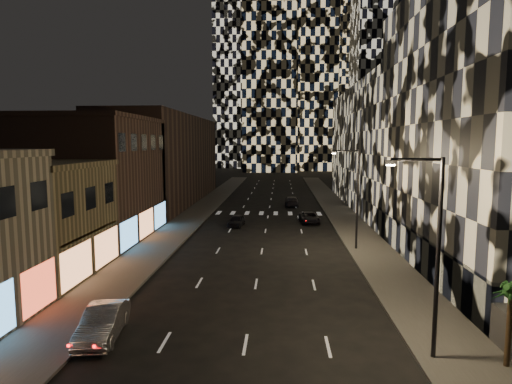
# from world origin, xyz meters

# --- Properties ---
(sidewalk_left) EXTENTS (4.00, 120.00, 0.15)m
(sidewalk_left) POSITION_xyz_m (-10.00, 50.00, 0.07)
(sidewalk_left) COLOR #47443F
(sidewalk_left) RESTS_ON ground
(sidewalk_right) EXTENTS (4.00, 120.00, 0.15)m
(sidewalk_right) POSITION_xyz_m (10.00, 50.00, 0.07)
(sidewalk_right) COLOR #47443F
(sidewalk_right) RESTS_ON ground
(curb_left) EXTENTS (0.20, 120.00, 0.15)m
(curb_left) POSITION_xyz_m (-7.90, 50.00, 0.07)
(curb_left) COLOR #4C4C47
(curb_left) RESTS_ON ground
(curb_right) EXTENTS (0.20, 120.00, 0.15)m
(curb_right) POSITION_xyz_m (7.90, 50.00, 0.07)
(curb_right) COLOR #4C4C47
(curb_right) RESTS_ON ground
(retail_tan) EXTENTS (10.00, 10.00, 8.00)m
(retail_tan) POSITION_xyz_m (-17.00, 21.00, 4.00)
(retail_tan) COLOR olive
(retail_tan) RESTS_ON ground
(retail_brown) EXTENTS (10.00, 15.00, 12.00)m
(retail_brown) POSITION_xyz_m (-17.00, 33.50, 6.00)
(retail_brown) COLOR #493129
(retail_brown) RESTS_ON ground
(retail_filler_left) EXTENTS (10.00, 40.00, 14.00)m
(retail_filler_left) POSITION_xyz_m (-17.00, 60.00, 7.00)
(retail_filler_left) COLOR #493129
(retail_filler_left) RESTS_ON ground
(midrise_base) EXTENTS (0.60, 25.00, 3.00)m
(midrise_base) POSITION_xyz_m (12.30, 24.50, 1.50)
(midrise_base) COLOR #383838
(midrise_base) RESTS_ON ground
(midrise_filler_right) EXTENTS (16.00, 40.00, 18.00)m
(midrise_filler_right) POSITION_xyz_m (20.00, 57.00, 9.00)
(midrise_filler_right) COLOR #232326
(midrise_filler_right) RESTS_ON ground
(tower_right_mid) EXTENTS (20.00, 20.00, 100.00)m
(tower_right_mid) POSITION_xyz_m (35.00, 135.00, 50.00)
(tower_right_mid) COLOR black
(tower_right_mid) RESTS_ON ground
(tower_left_back) EXTENTS (24.00, 24.00, 120.00)m
(tower_left_back) POSITION_xyz_m (-12.00, 165.00, 60.00)
(tower_left_back) COLOR black
(tower_left_back) RESTS_ON ground
(tower_center_low) EXTENTS (18.00, 18.00, 95.00)m
(tower_center_low) POSITION_xyz_m (-2.00, 140.00, 47.50)
(tower_center_low) COLOR black
(tower_center_low) RESTS_ON ground
(streetlight_near) EXTENTS (2.55, 0.25, 9.00)m
(streetlight_near) POSITION_xyz_m (8.35, 10.00, 5.35)
(streetlight_near) COLOR black
(streetlight_near) RESTS_ON sidewalk_right
(streetlight_far) EXTENTS (2.55, 0.25, 9.00)m
(streetlight_far) POSITION_xyz_m (8.35, 30.00, 5.35)
(streetlight_far) COLOR black
(streetlight_far) RESTS_ON sidewalk_right
(car_silver_parked) EXTENTS (2.23, 4.95, 1.58)m
(car_silver_parked) POSITION_xyz_m (-7.20, 11.31, 0.79)
(car_silver_parked) COLOR #A5A4AA
(car_silver_parked) RESTS_ON ground
(car_dark_midlane) EXTENTS (2.02, 4.11, 1.35)m
(car_dark_midlane) POSITION_xyz_m (-3.50, 40.40, 0.67)
(car_dark_midlane) COLOR black
(car_dark_midlane) RESTS_ON ground
(car_dark_oncoming) EXTENTS (2.12, 5.16, 1.49)m
(car_dark_oncoming) POSITION_xyz_m (3.39, 56.98, 0.75)
(car_dark_oncoming) COLOR black
(car_dark_oncoming) RESTS_ON ground
(car_dark_rightlane) EXTENTS (2.57, 4.89, 1.31)m
(car_dark_rightlane) POSITION_xyz_m (5.19, 42.99, 0.66)
(car_dark_rightlane) COLOR black
(car_dark_rightlane) RESTS_ON ground
(palm_tree) EXTENTS (1.88, 1.89, 3.71)m
(palm_tree) POSITION_xyz_m (11.50, 9.39, 3.21)
(palm_tree) COLOR #47331E
(palm_tree) RESTS_ON sidewalk_right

